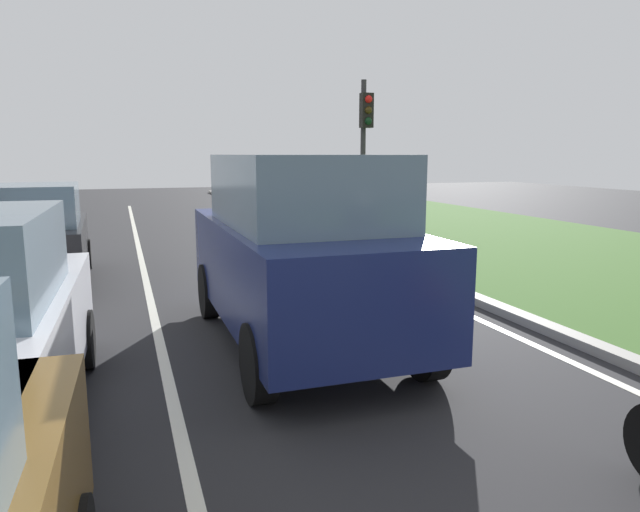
{
  "coord_description": "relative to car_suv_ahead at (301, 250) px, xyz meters",
  "views": [
    {
      "loc": [
        -1.06,
        2.59,
        2.29
      ],
      "look_at": [
        0.95,
        8.47,
        1.2
      ],
      "focal_mm": 32.78,
      "sensor_mm": 36.0,
      "label": 1
    }
  ],
  "objects": [
    {
      "name": "car_hatchback_far",
      "position": [
        -3.45,
        4.59,
        -0.28
      ],
      "size": [
        1.81,
        3.74,
        1.78
      ],
      "rotation": [
        0.0,
        0.0,
        0.03
      ],
      "color": "black",
      "rests_on": "ground"
    },
    {
      "name": "grass_verge_right",
      "position": [
        7.57,
        4.86,
        -1.14
      ],
      "size": [
        9.0,
        48.0,
        0.06
      ],
      "primitive_type": "cube",
      "color": "#3D6628",
      "rests_on": "ground"
    },
    {
      "name": "curb_right",
      "position": [
        3.17,
        4.86,
        -1.11
      ],
      "size": [
        0.24,
        48.0,
        0.12
      ],
      "primitive_type": "cube",
      "color": "#9E9B93",
      "rests_on": "ground"
    },
    {
      "name": "traffic_light_near_right",
      "position": [
        4.32,
        8.19,
        1.64
      ],
      "size": [
        0.32,
        0.5,
        4.24
      ],
      "color": "#2D2D2D",
      "rests_on": "ground"
    },
    {
      "name": "lane_line_center",
      "position": [
        -1.63,
        4.86,
        -1.16
      ],
      "size": [
        0.12,
        32.0,
        0.01
      ],
      "primitive_type": "cube",
      "color": "silver",
      "rests_on": "ground"
    },
    {
      "name": "ground_plane",
      "position": [
        -0.93,
        4.86,
        -1.17
      ],
      "size": [
        60.0,
        60.0,
        0.0
      ],
      "primitive_type": "plane",
      "color": "#262628"
    },
    {
      "name": "lane_line_right_edge",
      "position": [
        2.67,
        4.86,
        -1.16
      ],
      "size": [
        0.12,
        32.0,
        0.01
      ],
      "primitive_type": "cube",
      "color": "silver",
      "rests_on": "ground"
    },
    {
      "name": "car_suv_ahead",
      "position": [
        0.0,
        0.0,
        0.0
      ],
      "size": [
        1.98,
        4.5,
        2.28
      ],
      "rotation": [
        0.0,
        0.0,
        0.0
      ],
      "color": "navy",
      "rests_on": "ground"
    }
  ]
}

